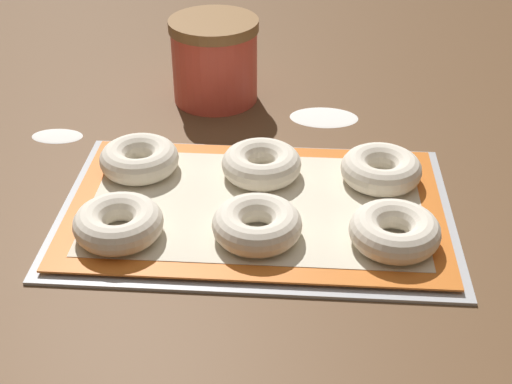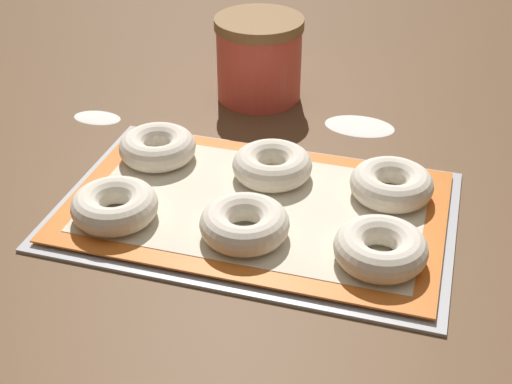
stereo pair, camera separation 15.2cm
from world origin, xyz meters
The scene contains 12 objects.
ground_plane centered at (0.00, 0.00, 0.00)m, with size 2.80×2.80×0.00m, color brown.
baking_tray centered at (0.01, -0.01, 0.00)m, with size 0.47×0.30×0.01m.
baking_mat centered at (0.01, -0.01, 0.01)m, with size 0.45×0.28×0.00m.
bagel_front_left centered at (-0.14, -0.08, 0.03)m, with size 0.10×0.10×0.03m.
bagel_front_center centered at (0.01, -0.08, 0.03)m, with size 0.10×0.10×0.03m.
bagel_front_right centered at (0.17, -0.08, 0.03)m, with size 0.10×0.10×0.03m.
bagel_back_left centered at (-0.15, 0.06, 0.03)m, with size 0.10×0.10×0.03m.
bagel_back_center centered at (0.01, 0.05, 0.03)m, with size 0.10×0.10×0.03m.
bagel_back_right centered at (0.16, 0.05, 0.03)m, with size 0.10×0.10×0.03m.
flour_canister centered at (-0.08, 0.29, 0.06)m, with size 0.14×0.14×0.13m.
flour_patch_near centered at (-0.29, 0.16, 0.00)m, with size 0.07×0.04×0.00m.
flour_patch_far centered at (0.09, 0.24, 0.00)m, with size 0.10×0.07×0.00m.
Camera 2 is at (0.21, -0.69, 0.50)m, focal length 50.00 mm.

